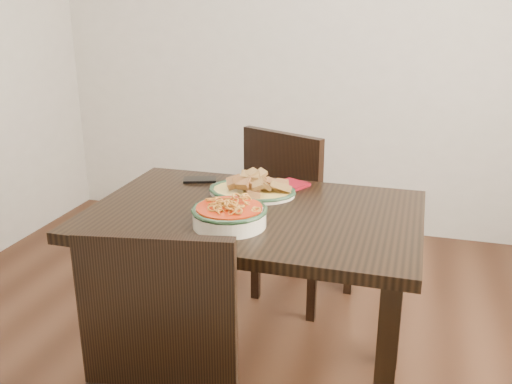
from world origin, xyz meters
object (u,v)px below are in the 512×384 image
(dining_table, at_px, (254,237))
(chair_far, at_px, (295,209))
(noodle_bowl, at_px, (229,213))
(fish_plate, at_px, (252,183))
(smartphone, at_px, (200,180))

(dining_table, height_order, chair_far, chair_far)
(dining_table, bearing_deg, noodle_bowl, -102.52)
(chair_far, relative_size, noodle_bowl, 3.57)
(chair_far, distance_m, noodle_bowl, 0.92)
(dining_table, height_order, fish_plate, fish_plate)
(smartphone, bearing_deg, noodle_bowl, -77.67)
(chair_far, distance_m, fish_plate, 0.62)
(dining_table, relative_size, smartphone, 8.76)
(smartphone, bearing_deg, fish_plate, -41.72)
(dining_table, bearing_deg, chair_far, 90.76)
(chair_far, height_order, noodle_bowl, chair_far)
(noodle_bowl, height_order, smartphone, noodle_bowl)
(chair_far, bearing_deg, noodle_bowl, 111.25)
(fish_plate, distance_m, noodle_bowl, 0.32)
(chair_far, xyz_separation_m, smartphone, (-0.30, -0.45, 0.26))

